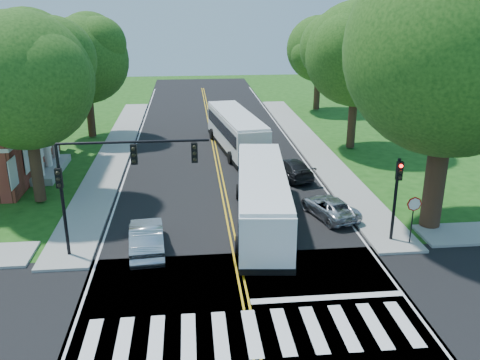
{
  "coord_description": "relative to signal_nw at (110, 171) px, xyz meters",
  "views": [
    {
      "loc": [
        -2.1,
        -16.58,
        11.92
      ],
      "look_at": [
        0.64,
        10.16,
        2.4
      ],
      "focal_mm": 38.0,
      "sensor_mm": 36.0,
      "label": 1
    }
  ],
  "objects": [
    {
      "name": "signal_nw",
      "position": [
        0.0,
        0.0,
        0.0
      ],
      "size": [
        7.15,
        0.46,
        5.66
      ],
      "color": "black",
      "rests_on": "ground"
    },
    {
      "name": "suv",
      "position": [
        11.71,
        3.58,
        -3.78
      ],
      "size": [
        3.07,
        4.61,
        1.17
      ],
      "primitive_type": "imported",
      "rotation": [
        0.0,
        0.0,
        3.43
      ],
      "color": "#B4B6BC",
      "rests_on": "road"
    },
    {
      "name": "tree_west_far",
      "position": [
        -5.14,
        23.57,
        2.62
      ],
      "size": [
        7.6,
        7.6,
        10.67
      ],
      "color": "#301D13",
      "rests_on": "ground"
    },
    {
      "name": "tree_east_mid",
      "position": [
        17.36,
        17.57,
        3.48
      ],
      "size": [
        8.4,
        8.4,
        11.93
      ],
      "color": "#301D13",
      "rests_on": "ground"
    },
    {
      "name": "bus_follow",
      "position": [
        7.62,
        18.14,
        -2.72
      ],
      "size": [
        4.26,
        12.27,
        3.11
      ],
      "rotation": [
        0.0,
        0.0,
        3.28
      ],
      "color": "white",
      "rests_on": "road"
    },
    {
      "name": "dark_sedan",
      "position": [
        10.81,
        10.64,
        -3.69
      ],
      "size": [
        3.0,
        4.96,
        1.35
      ],
      "primitive_type": "imported",
      "rotation": [
        0.0,
        0.0,
        3.4
      ],
      "color": "black",
      "rests_on": "road"
    },
    {
      "name": "center_line",
      "position": [
        5.86,
        15.57,
        -4.36
      ],
      "size": [
        0.36,
        70.0,
        0.01
      ],
      "primitive_type": "cube",
      "color": "gold",
      "rests_on": "road"
    },
    {
      "name": "stop_sign",
      "position": [
        14.86,
        -0.45,
        -2.35
      ],
      "size": [
        0.76,
        0.08,
        2.53
      ],
      "color": "black",
      "rests_on": "ground"
    },
    {
      "name": "edge_line_w",
      "position": [
        -0.94,
        15.57,
        -4.36
      ],
      "size": [
        0.12,
        70.0,
        0.01
      ],
      "primitive_type": "cube",
      "color": "silver",
      "rests_on": "road"
    },
    {
      "name": "tree_east_far",
      "position": [
        18.36,
        33.57,
        2.48
      ],
      "size": [
        7.2,
        7.2,
        10.34
      ],
      "color": "#301D13",
      "rests_on": "ground"
    },
    {
      "name": "sidewalk_nw",
      "position": [
        -2.44,
        18.57,
        -4.3
      ],
      "size": [
        2.6,
        40.0,
        0.15
      ],
      "primitive_type": "cube",
      "color": "gray",
      "rests_on": "ground"
    },
    {
      "name": "ground",
      "position": [
        5.86,
        -6.43,
        -4.38
      ],
      "size": [
        140.0,
        140.0,
        0.0
      ],
      "primitive_type": "plane",
      "color": "#194711",
      "rests_on": "ground"
    },
    {
      "name": "bus_lead",
      "position": [
        7.64,
        2.9,
        -2.73
      ],
      "size": [
        3.82,
        12.21,
        3.11
      ],
      "rotation": [
        0.0,
        0.0,
        3.04
      ],
      "color": "white",
      "rests_on": "road"
    },
    {
      "name": "sidewalk_ne",
      "position": [
        14.16,
        18.57,
        -4.3
      ],
      "size": [
        2.6,
        40.0,
        0.15
      ],
      "primitive_type": "cube",
      "color": "gray",
      "rests_on": "ground"
    },
    {
      "name": "stop_bar",
      "position": [
        9.36,
        -4.83,
        -4.36
      ],
      "size": [
        6.6,
        0.4,
        0.01
      ],
      "primitive_type": "cube",
      "color": "silver",
      "rests_on": "road"
    },
    {
      "name": "cross_road",
      "position": [
        5.86,
        -6.43,
        -4.37
      ],
      "size": [
        60.0,
        12.0,
        0.01
      ],
      "primitive_type": "cube",
      "color": "black",
      "rests_on": "ground"
    },
    {
      "name": "signal_ne",
      "position": [
        14.06,
        0.01,
        -1.41
      ],
      "size": [
        0.3,
        0.46,
        4.4
      ],
      "color": "black",
      "rests_on": "ground"
    },
    {
      "name": "hatchback",
      "position": [
        1.45,
        0.19,
        -3.6
      ],
      "size": [
        2.0,
        4.76,
        1.53
      ],
      "primitive_type": "imported",
      "rotation": [
        0.0,
        0.0,
        3.23
      ],
      "color": "#AFB1B6",
      "rests_on": "road"
    },
    {
      "name": "edge_line_e",
      "position": [
        12.66,
        15.57,
        -4.36
      ],
      "size": [
        0.12,
        70.0,
        0.01
      ],
      "primitive_type": "cube",
      "color": "silver",
      "rests_on": "road"
    },
    {
      "name": "road",
      "position": [
        5.86,
        11.57,
        -4.37
      ],
      "size": [
        14.0,
        96.0,
        0.01
      ],
      "primitive_type": "cube",
      "color": "black",
      "rests_on": "ground"
    },
    {
      "name": "crosswalk",
      "position": [
        5.86,
        -6.93,
        -4.36
      ],
      "size": [
        12.6,
        3.0,
        0.01
      ],
      "primitive_type": "cube",
      "color": "silver",
      "rests_on": "road"
    },
    {
      "name": "tree_ne_big",
      "position": [
        16.86,
        1.57,
        5.24
      ],
      "size": [
        10.8,
        10.8,
        14.91
      ],
      "color": "#301D13",
      "rests_on": "ground"
    },
    {
      "name": "tree_west_near",
      "position": [
        -5.64,
        7.57,
        3.15
      ],
      "size": [
        8.0,
        8.0,
        11.4
      ],
      "color": "#301D13",
      "rests_on": "ground"
    }
  ]
}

